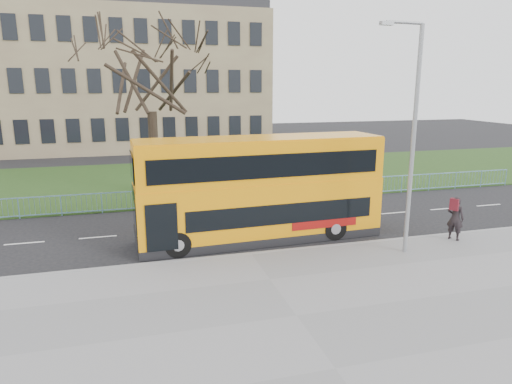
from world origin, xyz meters
TOP-DOWN VIEW (x-y plane):
  - ground at (0.00, 0.00)m, footprint 120.00×120.00m
  - pavement at (0.00, -6.75)m, footprint 80.00×10.50m
  - kerb at (0.00, -1.55)m, footprint 80.00×0.20m
  - grass_verge at (0.00, 14.30)m, footprint 80.00×15.40m
  - guard_railing at (0.00, 6.60)m, footprint 40.00×0.12m
  - bare_tree at (-3.00, 10.00)m, footprint 8.35×8.35m
  - civic_building at (-5.00, 35.00)m, footprint 30.00×15.00m
  - yellow_bus at (0.93, 0.38)m, footprint 10.64×2.94m
  - pedestrian at (8.88, -2.25)m, footprint 0.76×0.83m
  - street_lamp at (5.89, -3.01)m, footprint 1.85×0.30m

SIDE VIEW (x-z plane):
  - ground at x=0.00m, z-range 0.00..0.00m
  - grass_verge at x=0.00m, z-range 0.00..0.08m
  - pavement at x=0.00m, z-range 0.00..0.12m
  - kerb at x=0.00m, z-range 0.00..0.14m
  - guard_railing at x=0.00m, z-range 0.00..1.10m
  - pedestrian at x=8.88m, z-range 0.12..2.02m
  - yellow_bus at x=0.93m, z-range 0.16..4.58m
  - street_lamp at x=5.89m, z-range 0.54..9.24m
  - bare_tree at x=-3.00m, z-range 0.08..12.02m
  - civic_building at x=-5.00m, z-range 0.00..14.00m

